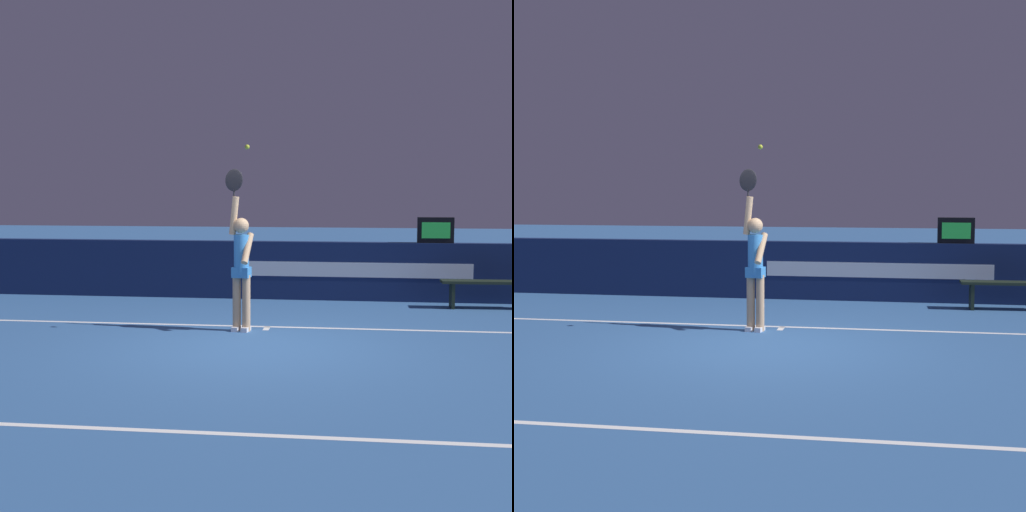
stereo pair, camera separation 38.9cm
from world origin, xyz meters
The scene contains 7 objects.
ground_plane centered at (0.00, 0.00, 0.00)m, with size 60.00×60.00×0.00m, color #325D96.
court_lines centered at (0.00, -1.06, 0.00)m, with size 10.93×5.36×0.00m.
back_wall centered at (0.00, 4.58, 0.57)m, with size 16.45×0.25×1.14m.
speed_display centered at (2.89, 4.58, 1.39)m, with size 0.68×0.15×0.49m.
tennis_player centered at (-0.37, 1.17, 1.04)m, with size 0.47×0.42×2.51m.
tennis_ball centered at (-0.22, 0.82, 2.81)m, with size 0.07×0.07×0.07m.
courtside_bench_near centered at (3.78, 3.87, 0.40)m, with size 1.71×0.42×0.51m.
Camera 2 is at (1.78, -10.33, 2.26)m, focal length 53.72 mm.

